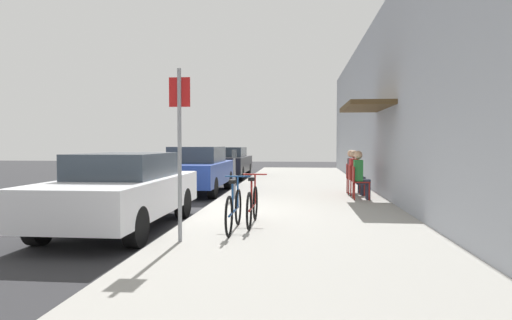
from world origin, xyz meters
name	(u,v)px	position (x,y,z in m)	size (l,w,h in m)	color
ground_plane	(199,216)	(0.00, 0.00, 0.00)	(60.00, 60.00, 0.00)	#2D2D30
sidewalk_slab	(301,203)	(2.25, 2.00, 0.06)	(4.50, 32.00, 0.12)	#9E9B93
building_facade	(397,98)	(4.65, 2.00, 2.75)	(1.40, 32.00, 5.49)	#999EA8
parked_car_0	(122,190)	(-1.10, -1.53, 0.74)	(1.80, 4.40, 1.42)	silver
parked_car_1	(197,169)	(-1.10, 4.47, 0.77)	(1.80, 4.40, 1.50)	navy
parked_car_2	(228,162)	(-1.10, 10.62, 0.75)	(1.80, 4.40, 1.45)	black
parking_meter	(234,170)	(0.45, 2.26, 0.89)	(0.12, 0.10, 1.32)	slate
street_sign	(180,141)	(0.40, -2.97, 1.64)	(0.32, 0.06, 2.60)	gray
bicycle_0	(252,205)	(1.34, -1.51, 0.48)	(0.46, 1.71, 0.90)	black
bicycle_1	(234,210)	(1.09, -2.07, 0.48)	(0.46, 1.71, 0.90)	black
cafe_chair_0	(358,180)	(3.76, 2.44, 0.62)	(0.45, 0.45, 0.87)	maroon
seated_patron_0	(360,173)	(3.82, 2.43, 0.82)	(0.43, 0.37, 1.29)	#232838
cafe_chair_1	(354,178)	(3.76, 3.36, 0.62)	(0.46, 0.46, 0.87)	maroon
seated_patron_1	(356,171)	(3.82, 3.37, 0.82)	(0.44, 0.37, 1.29)	#232838
cafe_chair_2	(351,176)	(3.76, 4.06, 0.62)	(0.48, 0.48, 0.87)	maroon
seated_patron_2	(353,170)	(3.82, 4.06, 0.82)	(0.45, 0.39, 1.29)	#232838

